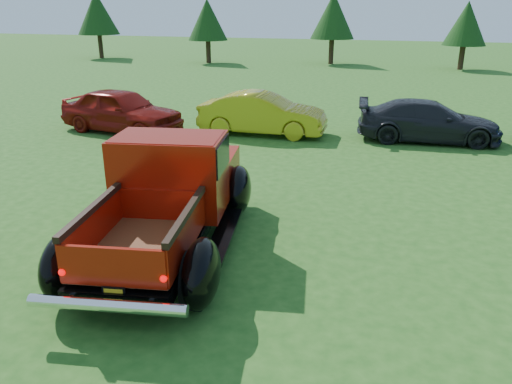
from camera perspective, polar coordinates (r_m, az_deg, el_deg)
ground at (r=8.81m, az=-3.60°, el=-7.06°), size 120.00×120.00×0.00m
tree_far_west at (r=44.79m, az=-17.69°, el=18.90°), size 3.33×3.33×5.20m
tree_west at (r=39.21m, az=-5.58°, el=19.01°), size 2.94×2.94×4.60m
tree_mid_left at (r=38.74m, az=8.79°, el=19.26°), size 3.20×3.20×5.00m
tree_mid_right at (r=37.45m, az=22.89°, el=17.31°), size 2.82×2.82×4.40m
pickup_truck at (r=9.08m, az=-9.60°, el=0.01°), size 3.25×5.58×1.97m
show_car_red at (r=17.80m, az=-15.12°, el=9.01°), size 4.55×2.41×1.47m
show_car_yellow at (r=16.85m, az=0.76°, el=8.93°), size 4.26×1.63×1.39m
show_car_grey at (r=16.91m, az=19.11°, el=7.68°), size 4.56×2.18×1.28m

